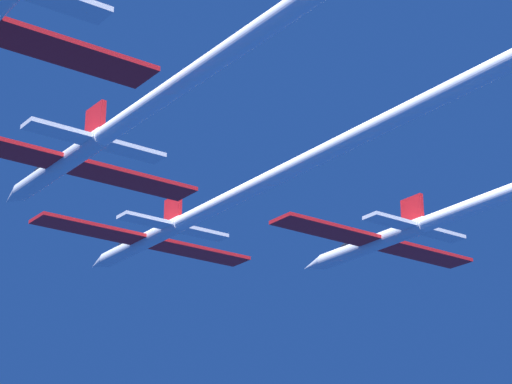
{
  "coord_description": "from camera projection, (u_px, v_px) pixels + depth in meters",
  "views": [
    {
      "loc": [
        -36.47,
        -63.4,
        -23.76
      ],
      "look_at": [
        -0.19,
        -14.05,
        -0.34
      ],
      "focal_mm": 74.04,
      "sensor_mm": 36.0,
      "label": 1
    }
  ],
  "objects": [
    {
      "name": "jet_left_wing",
      "position": [
        209.0,
        64.0,
        49.47
      ],
      "size": [
        17.02,
        54.37,
        2.82
      ],
      "color": "white"
    },
    {
      "name": "jet_lead",
      "position": [
        290.0,
        169.0,
        62.83
      ],
      "size": [
        17.02,
        58.48,
        2.82
      ],
      "color": "white"
    }
  ]
}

